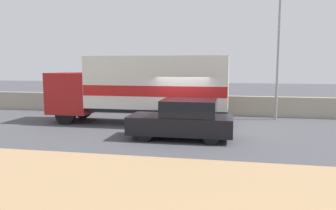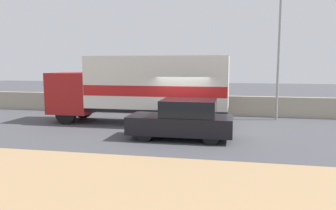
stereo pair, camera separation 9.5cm
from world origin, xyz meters
The scene contains 6 objects.
ground_plane centered at (0.00, 0.00, 0.00)m, with size 80.00×80.00×0.00m, color #47474C.
dirt_shoulder_foreground centered at (0.00, -6.85, 0.02)m, with size 60.00×5.59×0.04m.
stone_wall_backdrop centered at (0.00, 5.57, 0.60)m, with size 60.00×0.35×1.19m.
street_lamp centered at (4.70, 4.56, 4.19)m, with size 0.56×0.28×7.26m.
box_truck centered at (-2.25, 2.02, 1.95)m, with size 9.33×2.46×3.49m.
car_hatchback centered at (0.31, -1.14, 0.81)m, with size 4.27×1.80×1.65m.
Camera 1 is at (2.25, -14.33, 3.11)m, focal length 35.00 mm.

